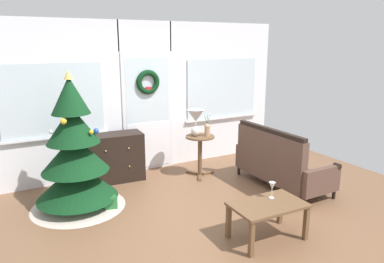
{
  "coord_description": "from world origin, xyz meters",
  "views": [
    {
      "loc": [
        -2.3,
        -3.71,
        2.2
      ],
      "look_at": [
        0.05,
        0.55,
        1.0
      ],
      "focal_mm": 33.94,
      "sensor_mm": 36.0,
      "label": 1
    }
  ],
  "objects_px": {
    "christmas_tree": "(75,161)",
    "table_lamp": "(196,119)",
    "side_table": "(200,148)",
    "coffee_table": "(268,209)",
    "wine_glass": "(272,187)",
    "dresser_cabinet": "(115,157)",
    "settee_sofa": "(278,164)",
    "flower_vase": "(207,129)",
    "gift_box": "(109,203)"
  },
  "relations": [
    {
      "from": "settee_sofa",
      "to": "christmas_tree",
      "type": "bearing_deg",
      "value": 164.94
    },
    {
      "from": "christmas_tree",
      "to": "side_table",
      "type": "height_order",
      "value": "christmas_tree"
    },
    {
      "from": "dresser_cabinet",
      "to": "wine_glass",
      "type": "height_order",
      "value": "dresser_cabinet"
    },
    {
      "from": "table_lamp",
      "to": "coffee_table",
      "type": "distance_m",
      "value": 2.26
    },
    {
      "from": "christmas_tree",
      "to": "table_lamp",
      "type": "relative_size",
      "value": 4.24
    },
    {
      "from": "side_table",
      "to": "settee_sofa",
      "type": "bearing_deg",
      "value": -50.71
    },
    {
      "from": "gift_box",
      "to": "coffee_table",
      "type": "bearing_deg",
      "value": -49.91
    },
    {
      "from": "christmas_tree",
      "to": "side_table",
      "type": "distance_m",
      "value": 2.08
    },
    {
      "from": "flower_vase",
      "to": "side_table",
      "type": "bearing_deg",
      "value": 149.04
    },
    {
      "from": "christmas_tree",
      "to": "settee_sofa",
      "type": "bearing_deg",
      "value": -15.06
    },
    {
      "from": "wine_glass",
      "to": "table_lamp",
      "type": "bearing_deg",
      "value": 86.0
    },
    {
      "from": "coffee_table",
      "to": "wine_glass",
      "type": "xyz_separation_m",
      "value": [
        0.13,
        0.1,
        0.21
      ]
    },
    {
      "from": "table_lamp",
      "to": "wine_glass",
      "type": "relative_size",
      "value": 2.26
    },
    {
      "from": "christmas_tree",
      "to": "side_table",
      "type": "xyz_separation_m",
      "value": [
        2.06,
        0.23,
        -0.17
      ]
    },
    {
      "from": "christmas_tree",
      "to": "table_lamp",
      "type": "distance_m",
      "value": 2.04
    },
    {
      "from": "dresser_cabinet",
      "to": "settee_sofa",
      "type": "xyz_separation_m",
      "value": [
        2.13,
        -1.49,
        -0.01
      ]
    },
    {
      "from": "table_lamp",
      "to": "dresser_cabinet",
      "type": "bearing_deg",
      "value": 160.06
    },
    {
      "from": "flower_vase",
      "to": "settee_sofa",
      "type": "bearing_deg",
      "value": -52.62
    },
    {
      "from": "christmas_tree",
      "to": "table_lamp",
      "type": "xyz_separation_m",
      "value": [
        2.0,
        0.27,
        0.32
      ]
    },
    {
      "from": "christmas_tree",
      "to": "dresser_cabinet",
      "type": "bearing_deg",
      "value": 43.86
    },
    {
      "from": "side_table",
      "to": "coffee_table",
      "type": "relative_size",
      "value": 0.81
    },
    {
      "from": "side_table",
      "to": "flower_vase",
      "type": "bearing_deg",
      "value": -30.96
    },
    {
      "from": "coffee_table",
      "to": "wine_glass",
      "type": "bearing_deg",
      "value": 36.22
    },
    {
      "from": "settee_sofa",
      "to": "table_lamp",
      "type": "distance_m",
      "value": 1.49
    },
    {
      "from": "side_table",
      "to": "flower_vase",
      "type": "height_order",
      "value": "flower_vase"
    },
    {
      "from": "gift_box",
      "to": "wine_glass",
      "type": "bearing_deg",
      "value": -45.46
    },
    {
      "from": "table_lamp",
      "to": "flower_vase",
      "type": "height_order",
      "value": "table_lamp"
    },
    {
      "from": "wine_glass",
      "to": "coffee_table",
      "type": "bearing_deg",
      "value": -143.78
    },
    {
      "from": "dresser_cabinet",
      "to": "coffee_table",
      "type": "relative_size",
      "value": 1.08
    },
    {
      "from": "table_lamp",
      "to": "coffee_table",
      "type": "bearing_deg",
      "value": -97.35
    },
    {
      "from": "settee_sofa",
      "to": "flower_vase",
      "type": "height_order",
      "value": "flower_vase"
    },
    {
      "from": "side_table",
      "to": "wine_glass",
      "type": "distance_m",
      "value": 2.03
    },
    {
      "from": "christmas_tree",
      "to": "coffee_table",
      "type": "height_order",
      "value": "christmas_tree"
    },
    {
      "from": "flower_vase",
      "to": "gift_box",
      "type": "relative_size",
      "value": 1.94
    },
    {
      "from": "side_table",
      "to": "christmas_tree",
      "type": "bearing_deg",
      "value": -173.75
    },
    {
      "from": "dresser_cabinet",
      "to": "side_table",
      "type": "bearing_deg",
      "value": -20.64
    },
    {
      "from": "flower_vase",
      "to": "wine_glass",
      "type": "xyz_separation_m",
      "value": [
        -0.3,
        -1.96,
        -0.24
      ]
    },
    {
      "from": "side_table",
      "to": "coffee_table",
      "type": "distance_m",
      "value": 2.15
    },
    {
      "from": "settee_sofa",
      "to": "table_lamp",
      "type": "bearing_deg",
      "value": 130.18
    },
    {
      "from": "flower_vase",
      "to": "dresser_cabinet",
      "type": "bearing_deg",
      "value": 158.57
    },
    {
      "from": "flower_vase",
      "to": "gift_box",
      "type": "bearing_deg",
      "value": -166.39
    },
    {
      "from": "side_table",
      "to": "wine_glass",
      "type": "bearing_deg",
      "value": -95.77
    },
    {
      "from": "christmas_tree",
      "to": "gift_box",
      "type": "xyz_separation_m",
      "value": [
        0.35,
        -0.27,
        -0.57
      ]
    },
    {
      "from": "coffee_table",
      "to": "gift_box",
      "type": "xyz_separation_m",
      "value": [
        -1.37,
        1.62,
        -0.28
      ]
    },
    {
      "from": "settee_sofa",
      "to": "side_table",
      "type": "distance_m",
      "value": 1.3
    },
    {
      "from": "dresser_cabinet",
      "to": "flower_vase",
      "type": "height_order",
      "value": "flower_vase"
    },
    {
      "from": "settee_sofa",
      "to": "wine_glass",
      "type": "bearing_deg",
      "value": -134.92
    },
    {
      "from": "christmas_tree",
      "to": "side_table",
      "type": "bearing_deg",
      "value": 6.25
    },
    {
      "from": "table_lamp",
      "to": "wine_glass",
      "type": "xyz_separation_m",
      "value": [
        -0.14,
        -2.06,
        -0.41
      ]
    },
    {
      "from": "gift_box",
      "to": "dresser_cabinet",
      "type": "bearing_deg",
      "value": 68.19
    }
  ]
}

